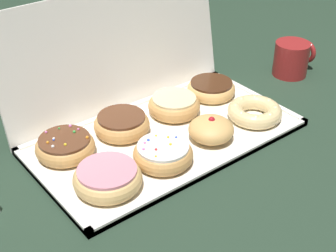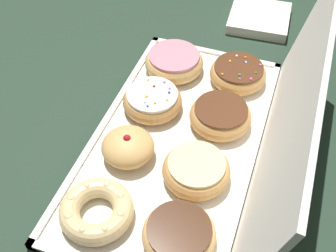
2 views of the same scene
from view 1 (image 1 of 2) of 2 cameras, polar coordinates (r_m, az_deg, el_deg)
ground_plane at (r=1.02m, az=-0.19°, el=-1.54°), size 3.00×3.00×0.00m
donut_box at (r=1.02m, az=-0.19°, el=-1.29°), size 0.54×0.29×0.01m
box_lid_open at (r=1.08m, az=-5.98°, el=8.45°), size 0.54×0.06×0.27m
pink_frosted_donut_0 at (r=0.88m, az=-6.92°, el=-5.91°), size 0.12×0.12×0.04m
sprinkle_donut_1 at (r=0.93m, az=-0.57°, el=-3.17°), size 0.11×0.11×0.04m
jelly_filled_donut_2 at (r=1.00m, az=4.95°, el=-0.39°), size 0.09×0.09×0.05m
cruller_donut_3 at (r=1.08m, az=9.87°, el=1.64°), size 0.12×0.12×0.03m
sprinkle_donut_4 at (r=0.97m, az=-11.67°, el=-2.27°), size 0.11×0.11×0.04m
chocolate_frosted_donut_5 at (r=1.02m, az=-5.31°, el=0.22°), size 0.11×0.11×0.04m
glazed_ring_donut_6 at (r=1.08m, az=0.70°, el=2.41°), size 0.11×0.11×0.04m
chocolate_frosted_donut_7 at (r=1.16m, az=4.96°, el=4.30°), size 0.11×0.11×0.03m
coffee_mug at (r=1.30m, az=13.98°, el=7.57°), size 0.11×0.09×0.09m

